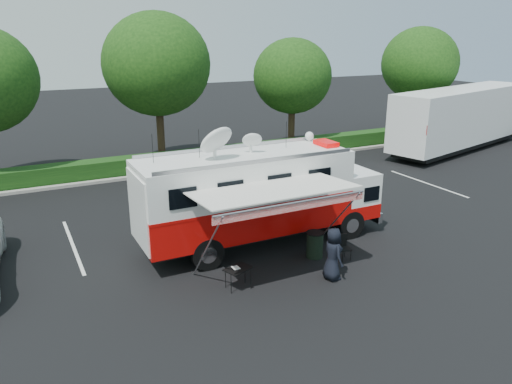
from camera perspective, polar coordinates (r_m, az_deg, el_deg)
ground_plane at (r=19.19m, az=0.68°, el=-5.82°), size 120.00×120.00×0.00m
back_border at (r=30.08m, az=-8.98°, el=12.47°), size 60.00×6.14×8.87m
stall_lines at (r=21.51m, az=-4.21°, el=-3.18°), size 24.12×5.50×0.01m
command_truck at (r=18.47m, az=0.48°, el=-0.37°), size 9.39×2.58×4.51m
awning at (r=15.54m, az=2.27°, el=-0.15°), size 5.13×2.65×3.10m
person at (r=16.75m, az=8.64°, el=-9.75°), size 0.59×0.88×1.76m
folding_table at (r=15.71m, az=-2.07°, el=-8.83°), size 0.97×0.83×0.70m
folding_chair at (r=17.97m, az=9.86°, el=-5.96°), size 0.51×0.53×0.90m
trash_bin at (r=17.97m, az=6.74°, el=-5.99°), size 0.64×0.64×0.95m
semi_trailer at (r=36.74m, az=22.40°, el=7.85°), size 13.67×6.04×4.13m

